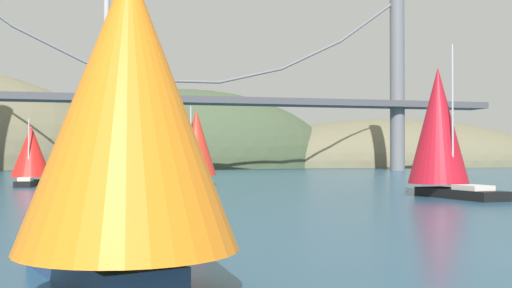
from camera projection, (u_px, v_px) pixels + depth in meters
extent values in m
ellipsoid|color=#6B664C|center=(394.00, 166.00, 164.70)|extent=(89.31, 44.00, 24.71)
ellipsoid|color=#425138|center=(185.00, 167.00, 151.32)|extent=(74.24, 44.00, 37.48)
cylinder|color=slate|center=(397.00, 85.00, 121.47)|extent=(2.80, 2.80, 32.95)
cube|color=#47474C|center=(187.00, 100.00, 111.50)|extent=(117.56, 6.00, 1.20)
cylinder|color=slate|center=(49.00, 44.00, 105.96)|extent=(11.87, 0.50, 6.07)
cylinder|color=slate|center=(120.00, 71.00, 108.73)|extent=(11.77, 0.50, 3.30)
cylinder|color=slate|center=(187.00, 81.00, 111.55)|extent=(11.65, 0.50, 0.50)
cylinder|color=slate|center=(251.00, 76.00, 114.40)|extent=(11.77, 0.50, 3.30)
cylinder|color=slate|center=(311.00, 55.00, 117.30)|extent=(11.87, 0.50, 6.07)
cylinder|color=slate|center=(369.00, 21.00, 120.24)|extent=(11.94, 0.50, 8.84)
cube|color=black|center=(27.00, 183.00, 63.42)|extent=(2.08, 5.77, 0.58)
cube|color=beige|center=(25.00, 179.00, 62.42)|extent=(1.37, 1.91, 0.36)
cylinder|color=#B2B2B7|center=(29.00, 149.00, 64.03)|extent=(0.14, 0.14, 6.28)
cone|color=red|center=(31.00, 151.00, 65.25)|extent=(4.33, 4.33, 5.35)
cube|color=black|center=(460.00, 194.00, 46.44)|extent=(3.38, 8.10, 0.68)
cube|color=beige|center=(473.00, 188.00, 45.13)|extent=(2.14, 2.72, 0.36)
cylinder|color=#B2B2B7|center=(453.00, 116.00, 47.26)|extent=(0.14, 0.14, 10.84)
cone|color=#B21423|center=(438.00, 125.00, 48.86)|extent=(5.18, 5.18, 9.05)
cube|color=#191E4C|center=(188.00, 183.00, 63.67)|extent=(4.75, 6.23, 0.72)
cube|color=beige|center=(183.00, 178.00, 62.59)|extent=(2.11, 2.37, 0.36)
cylinder|color=#B2B2B7|center=(191.00, 142.00, 64.34)|extent=(0.14, 0.14, 7.43)
cone|color=red|center=(196.00, 142.00, 65.67)|extent=(5.77, 5.77, 6.87)
cube|color=navy|center=(97.00, 266.00, 16.30)|extent=(4.07, 7.16, 0.79)
cube|color=beige|center=(82.00, 238.00, 17.36)|extent=(2.13, 2.57, 0.36)
cylinder|color=#B2B2B7|center=(106.00, 96.00, 15.79)|extent=(0.14, 0.14, 7.96)
cone|color=orange|center=(128.00, 105.00, 14.51)|extent=(6.48, 6.48, 6.68)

